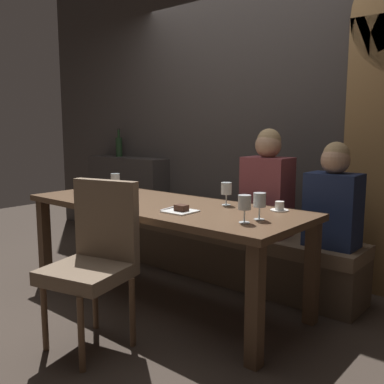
% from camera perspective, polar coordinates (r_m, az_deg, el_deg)
% --- Properties ---
extents(ground, '(9.00, 9.00, 0.00)m').
position_cam_1_polar(ground, '(3.38, -3.93, -13.93)').
color(ground, '#382D26').
extents(back_wall_tiled, '(6.00, 0.12, 3.00)m').
position_cam_1_polar(back_wall_tiled, '(4.09, 8.07, 11.43)').
color(back_wall_tiled, '#383330').
rests_on(back_wall_tiled, ground).
extents(back_counter, '(1.10, 0.28, 0.95)m').
position_cam_1_polar(back_counter, '(5.03, -8.44, -0.84)').
color(back_counter, '#2F2B29').
rests_on(back_counter, ground).
extents(dining_table, '(2.20, 0.84, 0.74)m').
position_cam_1_polar(dining_table, '(3.19, -4.05, -3.03)').
color(dining_table, '#493422').
rests_on(dining_table, ground).
extents(banquette_bench, '(2.50, 0.44, 0.45)m').
position_cam_1_polar(banquette_bench, '(3.81, 3.45, -7.65)').
color(banquette_bench, '#4A3C2E').
rests_on(banquette_bench, ground).
extents(chair_near_side, '(0.53, 0.53, 0.98)m').
position_cam_1_polar(chair_near_side, '(2.63, -12.67, -7.84)').
color(chair_near_side, brown).
rests_on(chair_near_side, ground).
extents(diner_redhead, '(0.36, 0.24, 0.83)m').
position_cam_1_polar(diner_redhead, '(3.39, 9.92, 0.87)').
color(diner_redhead, brown).
rests_on(diner_redhead, banquette_bench).
extents(diner_bearded, '(0.36, 0.24, 0.74)m').
position_cam_1_polar(diner_bearded, '(3.19, 18.22, -0.73)').
color(diner_bearded, '#192342').
rests_on(diner_bearded, banquette_bench).
extents(wine_bottle_dark_red, '(0.08, 0.08, 0.33)m').
position_cam_1_polar(wine_bottle_dark_red, '(5.10, -9.64, 6.00)').
color(wine_bottle_dark_red, black).
rests_on(wine_bottle_dark_red, back_counter).
extents(wine_glass_center_back, '(0.08, 0.08, 0.16)m').
position_cam_1_polar(wine_glass_center_back, '(2.51, 6.97, -1.47)').
color(wine_glass_center_back, silver).
rests_on(wine_glass_center_back, dining_table).
extents(wine_glass_end_left, '(0.08, 0.08, 0.16)m').
position_cam_1_polar(wine_glass_end_left, '(3.69, -10.12, 1.68)').
color(wine_glass_end_left, silver).
rests_on(wine_glass_end_left, dining_table).
extents(wine_glass_far_right, '(0.08, 0.08, 0.16)m').
position_cam_1_polar(wine_glass_far_right, '(2.61, 8.92, -1.22)').
color(wine_glass_far_right, silver).
rests_on(wine_glass_far_right, dining_table).
extents(wine_glass_near_right, '(0.08, 0.08, 0.16)m').
position_cam_1_polar(wine_glass_near_right, '(3.07, 4.56, 0.39)').
color(wine_glass_near_right, silver).
rests_on(wine_glass_near_right, dining_table).
extents(wine_glass_end_right, '(0.08, 0.08, 0.16)m').
position_cam_1_polar(wine_glass_end_right, '(3.08, -8.94, 0.28)').
color(wine_glass_end_right, silver).
rests_on(wine_glass_end_right, dining_table).
extents(espresso_cup, '(0.12, 0.12, 0.06)m').
position_cam_1_polar(espresso_cup, '(2.93, 11.50, -1.95)').
color(espresso_cup, white).
rests_on(espresso_cup, dining_table).
extents(dessert_plate, '(0.19, 0.19, 0.05)m').
position_cam_1_polar(dessert_plate, '(2.83, -1.51, -2.41)').
color(dessert_plate, white).
rests_on(dessert_plate, dining_table).
extents(fork_on_table, '(0.04, 0.17, 0.01)m').
position_cam_1_polar(fork_on_table, '(2.95, -3.17, -2.17)').
color(fork_on_table, silver).
rests_on(fork_on_table, dining_table).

